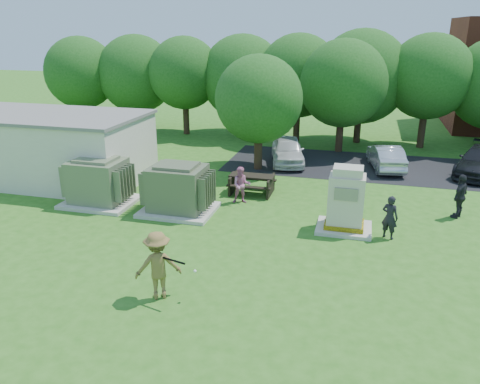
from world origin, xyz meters
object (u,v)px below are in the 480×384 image
(picnic_table, at_px, (252,182))
(person_by_generator, at_px, (390,217))
(transformer_right, at_px, (178,190))
(car_white, at_px, (288,150))
(person_walking_right, at_px, (460,196))
(person_at_picnic, at_px, (241,185))
(car_silver_a, at_px, (386,157))
(transformer_left, at_px, (99,182))
(batter, at_px, (158,265))
(generator_cabinet, at_px, (346,203))

(picnic_table, relative_size, person_by_generator, 1.25)
(transformer_right, xyz_separation_m, car_white, (3.15, 8.57, -0.23))
(transformer_right, distance_m, person_walking_right, 11.46)
(person_at_picnic, distance_m, person_walking_right, 8.96)
(person_at_picnic, relative_size, person_walking_right, 0.90)
(person_by_generator, distance_m, car_silver_a, 9.26)
(transformer_left, xyz_separation_m, batter, (5.67, -6.29, 0.04))
(person_walking_right, bearing_deg, car_silver_a, -126.68)
(person_walking_right, xyz_separation_m, car_silver_a, (-2.70, 6.45, -0.25))
(transformer_left, bearing_deg, person_by_generator, -2.09)
(transformer_left, relative_size, person_walking_right, 1.64)
(generator_cabinet, distance_m, person_walking_right, 5.04)
(person_at_picnic, relative_size, car_white, 0.38)
(person_walking_right, bearing_deg, generator_cabinet, -30.14)
(batter, xyz_separation_m, car_white, (1.18, 14.86, -0.27))
(transformer_right, distance_m, car_white, 9.13)
(person_by_generator, distance_m, car_white, 10.44)
(batter, bearing_deg, generator_cabinet, -156.49)
(transformer_right, height_order, person_at_picnic, transformer_right)
(person_at_picnic, bearing_deg, person_walking_right, -12.42)
(transformer_left, height_order, person_by_generator, transformer_left)
(transformer_left, height_order, car_white, transformer_left)
(car_silver_a, bearing_deg, transformer_left, 25.26)
(transformer_right, height_order, car_silver_a, transformer_right)
(transformer_left, xyz_separation_m, person_at_picnic, (5.98, 1.69, -0.15))
(picnic_table, xyz_separation_m, batter, (-0.45, -9.33, 0.46))
(person_at_picnic, bearing_deg, transformer_left, 179.00)
(transformer_left, relative_size, person_by_generator, 1.82)
(transformer_right, distance_m, person_by_generator, 8.43)
(transformer_left, bearing_deg, car_white, 51.37)
(transformer_right, bearing_deg, person_walking_right, 11.91)
(picnic_table, bearing_deg, person_by_generator, -30.16)
(batter, bearing_deg, transformer_right, -101.05)
(generator_cabinet, bearing_deg, batter, -128.08)
(person_by_generator, distance_m, person_walking_right, 3.96)
(batter, height_order, person_walking_right, batter)
(person_walking_right, relative_size, car_white, 0.42)
(picnic_table, distance_m, person_by_generator, 6.94)
(person_by_generator, bearing_deg, transformer_left, 22.50)
(generator_cabinet, distance_m, picnic_table, 5.43)
(generator_cabinet, distance_m, batter, 7.86)
(person_at_picnic, height_order, car_white, person_at_picnic)
(picnic_table, bearing_deg, batter, -92.78)
(batter, distance_m, person_walking_right, 12.66)
(transformer_left, xyz_separation_m, person_walking_right, (14.91, 2.36, -0.05))
(transformer_left, xyz_separation_m, picnic_table, (6.12, 3.04, -0.42))
(picnic_table, height_order, person_at_picnic, person_at_picnic)
(transformer_right, relative_size, picnic_table, 1.46)
(transformer_left, relative_size, car_silver_a, 0.74)
(transformer_left, bearing_deg, transformer_right, 0.00)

